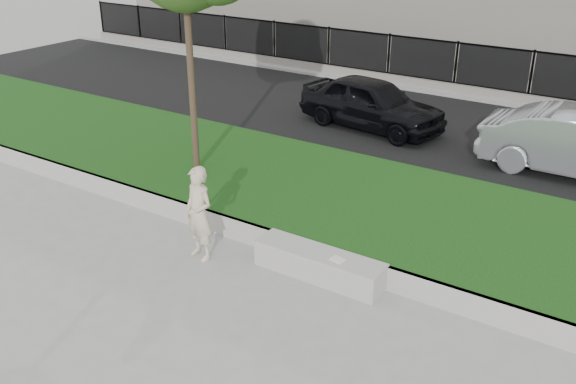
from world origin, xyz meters
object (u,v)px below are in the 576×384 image
Objects in this scene: stone_bench at (319,264)px; man at (199,214)px; book at (338,259)px; car_dark at (372,103)px.

stone_bench is 2.09m from man.
man is 7.45× the size of book.
car_dark reaches higher than book.
car_dark reaches higher than stone_bench.
man reaches higher than stone_bench.
stone_bench is 9.97× the size of book.
stone_bench is 0.55× the size of car_dark.
stone_bench is at bearing 27.02° from man.
car_dark is at bearing 106.00° from man.
man is (-1.93, -0.55, 0.57)m from stone_bench.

